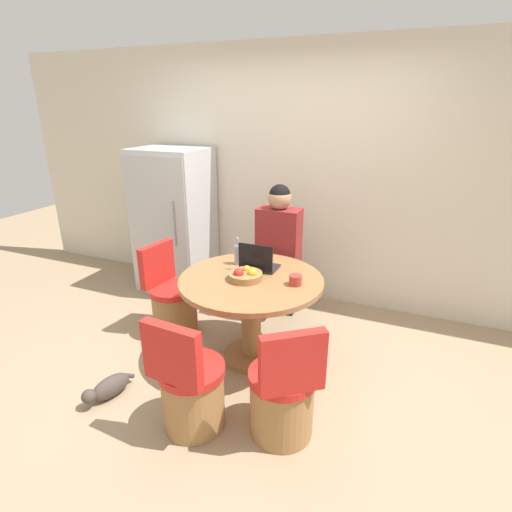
{
  "coord_description": "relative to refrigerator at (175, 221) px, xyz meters",
  "views": [
    {
      "loc": [
        1.21,
        -2.37,
        2.02
      ],
      "look_at": [
        0.07,
        0.35,
        0.89
      ],
      "focal_mm": 28.0,
      "sensor_mm": 36.0,
      "label": 1
    }
  ],
  "objects": [
    {
      "name": "cat",
      "position": [
        0.59,
        -1.84,
        -0.71
      ],
      "size": [
        0.21,
        0.42,
        0.16
      ],
      "rotation": [
        0.0,
        0.0,
        4.45
      ],
      "color": "#473D38",
      "rests_on": "ground_plane"
    },
    {
      "name": "laptop",
      "position": [
        1.35,
        -0.81,
        0.0
      ],
      "size": [
        0.29,
        0.21,
        0.24
      ],
      "rotation": [
        0.0,
        0.0,
        3.14
      ],
      "color": "#232328",
      "rests_on": "dining_table"
    },
    {
      "name": "chair_near_right_corner",
      "position": [
        1.87,
        -1.67,
        -0.51
      ],
      "size": [
        0.5,
        0.5,
        0.84
      ],
      "rotation": [
        0.0,
        0.0,
        -2.5
      ],
      "color": "#9E7042",
      "rests_on": "ground_plane"
    },
    {
      "name": "coffee_cup",
      "position": [
        1.72,
        -0.98,
        -0.01
      ],
      "size": [
        0.1,
        0.1,
        0.08
      ],
      "color": "#B2332D",
      "rests_on": "dining_table"
    },
    {
      "name": "fruit_bowl",
      "position": [
        1.33,
        -1.03,
        -0.02
      ],
      "size": [
        0.27,
        0.27,
        0.1
      ],
      "color": "olive",
      "rests_on": "dining_table"
    },
    {
      "name": "person_seated",
      "position": [
        1.32,
        -0.2,
        -0.05
      ],
      "size": [
        0.4,
        0.37,
        1.34
      ],
      "rotation": [
        0.0,
        0.0,
        3.14
      ],
      "color": "#2D2D38",
      "rests_on": "ground_plane"
    },
    {
      "name": "dining_table",
      "position": [
        1.36,
        -0.99,
        -0.24
      ],
      "size": [
        1.14,
        1.14,
        0.74
      ],
      "color": "olive",
      "rests_on": "ground_plane"
    },
    {
      "name": "chair_left_side",
      "position": [
        0.52,
        -0.87,
        -0.51
      ],
      "size": [
        0.45,
        0.44,
        0.84
      ],
      "rotation": [
        0.0,
        0.0,
        1.43
      ],
      "color": "#9E7042",
      "rests_on": "ground_plane"
    },
    {
      "name": "wall_back",
      "position": [
        1.29,
        0.38,
        0.51
      ],
      "size": [
        7.0,
        0.06,
        2.6
      ],
      "color": "beige",
      "rests_on": "ground_plane"
    },
    {
      "name": "ground_plane",
      "position": [
        1.29,
        -1.24,
        -0.79
      ],
      "size": [
        12.0,
        12.0,
        0.0
      ],
      "primitive_type": "plane",
      "color": "#9E8466"
    },
    {
      "name": "refrigerator",
      "position": [
        0.0,
        0.0,
        0.0
      ],
      "size": [
        0.75,
        0.67,
        1.59
      ],
      "color": "silver",
      "rests_on": "ground_plane"
    },
    {
      "name": "chair_near_camera",
      "position": [
        1.3,
        -1.84,
        -0.51
      ],
      "size": [
        0.43,
        0.44,
        0.84
      ],
      "rotation": [
        0.0,
        0.0,
        3.07
      ],
      "color": "#9E7042",
      "rests_on": "ground_plane"
    },
    {
      "name": "bottle",
      "position": [
        1.14,
        -0.76,
        0.04
      ],
      "size": [
        0.06,
        0.06,
        0.23
      ],
      "color": "#9999A3",
      "rests_on": "dining_table"
    }
  ]
}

